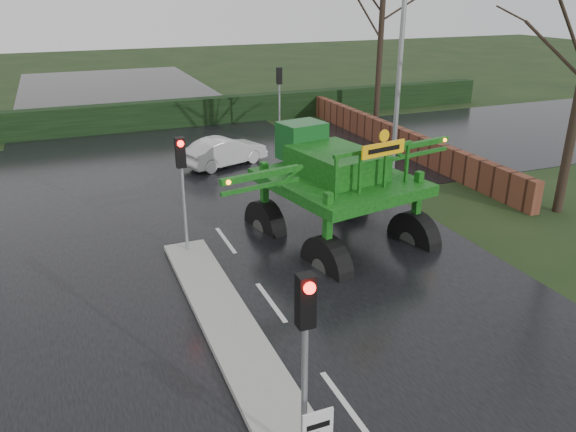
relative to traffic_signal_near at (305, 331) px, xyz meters
name	(u,v)px	position (x,y,z in m)	size (l,w,h in m)	color
ground	(345,405)	(1.30, 1.01, -2.59)	(140.00, 140.00, 0.00)	black
road_main	(209,218)	(1.30, 11.01, -2.59)	(14.00, 80.00, 0.02)	black
road_cross	(174,169)	(1.30, 17.01, -2.58)	(80.00, 12.00, 0.02)	black
median_island	(232,332)	(0.00, 4.01, -2.51)	(1.20, 10.00, 0.16)	gray
hedge_row	(143,116)	(1.30, 25.01, -1.84)	(44.00, 0.90, 1.50)	black
brick_wall	(384,134)	(11.80, 17.01, -1.99)	(0.40, 20.00, 1.20)	#592D1E
traffic_signal_near	(305,331)	(0.00, 0.00, 0.00)	(0.26, 0.33, 3.52)	gray
traffic_signal_mid	(182,170)	(0.00, 8.50, 0.00)	(0.26, 0.33, 3.52)	gray
traffic_signal_far	(279,86)	(7.80, 21.02, 0.00)	(0.26, 0.33, 3.52)	gray
street_light_right	(396,24)	(9.49, 13.01, 3.40)	(3.85, 0.30, 10.00)	gray
tree_right_far	(383,4)	(14.30, 22.01, 3.91)	(7.00, 7.00, 12.05)	black
crop_sprayer	(324,191)	(3.37, 6.40, -0.37)	(8.29, 5.86, 4.70)	black
white_sedan	(226,166)	(3.54, 16.69, -2.59)	(1.33, 3.81, 1.25)	silver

